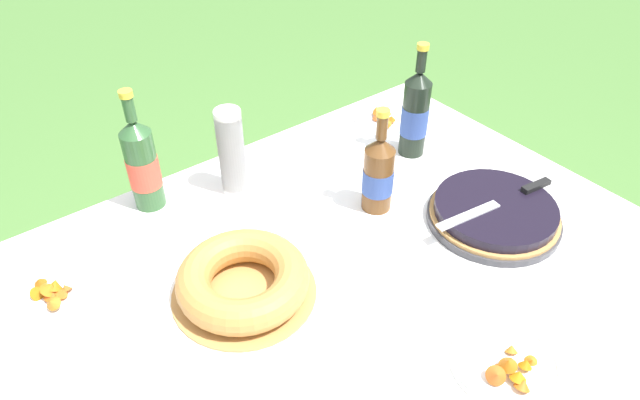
# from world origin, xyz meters

# --- Properties ---
(garden_table) EXTENTS (1.54, 1.24, 0.77)m
(garden_table) POSITION_xyz_m (0.00, 0.00, 0.71)
(garden_table) COLOR brown
(garden_table) RESTS_ON ground_plane
(tablecloth) EXTENTS (1.55, 1.25, 0.10)m
(tablecloth) POSITION_xyz_m (0.00, 0.00, 0.76)
(tablecloth) COLOR white
(tablecloth) RESTS_ON garden_table
(berry_tart) EXTENTS (0.35, 0.35, 0.06)m
(berry_tart) POSITION_xyz_m (0.41, -0.08, 0.81)
(berry_tart) COLOR #38383D
(berry_tart) RESTS_ON tablecloth
(serving_knife) EXTENTS (0.37, 0.07, 0.01)m
(serving_knife) POSITION_xyz_m (0.44, -0.09, 0.84)
(serving_knife) COLOR silver
(serving_knife) RESTS_ON berry_tart
(bundt_cake) EXTENTS (0.33, 0.33, 0.09)m
(bundt_cake) POSITION_xyz_m (-0.24, 0.10, 0.82)
(bundt_cake) COLOR #B78447
(bundt_cake) RESTS_ON tablecloth
(cup_stack) EXTENTS (0.07, 0.07, 0.25)m
(cup_stack) POSITION_xyz_m (-0.05, 0.45, 0.90)
(cup_stack) COLOR white
(cup_stack) RESTS_ON tablecloth
(cider_bottle_green) EXTENTS (0.08, 0.08, 0.34)m
(cider_bottle_green) POSITION_xyz_m (-0.27, 0.54, 0.91)
(cider_bottle_green) COLOR #2D562D
(cider_bottle_green) RESTS_ON tablecloth
(cider_bottle_amber) EXTENTS (0.08, 0.08, 0.30)m
(cider_bottle_amber) POSITION_xyz_m (0.21, 0.15, 0.89)
(cider_bottle_amber) COLOR brown
(cider_bottle_amber) RESTS_ON tablecloth
(juice_bottle_red) EXTENTS (0.08, 0.08, 0.35)m
(juice_bottle_red) POSITION_xyz_m (0.47, 0.29, 0.91)
(juice_bottle_red) COLOR black
(juice_bottle_red) RESTS_ON tablecloth
(snack_plate_near) EXTENTS (0.24, 0.24, 0.06)m
(snack_plate_near) POSITION_xyz_m (-0.59, 0.35, 0.79)
(snack_plate_near) COLOR white
(snack_plate_near) RESTS_ON tablecloth
(snack_plate_left) EXTENTS (0.19, 0.19, 0.05)m
(snack_plate_left) POSITION_xyz_m (0.52, 0.46, 0.79)
(snack_plate_left) COLOR white
(snack_plate_left) RESTS_ON tablecloth
(snack_plate_right) EXTENTS (0.22, 0.22, 0.06)m
(snack_plate_right) POSITION_xyz_m (0.07, -0.39, 0.79)
(snack_plate_right) COLOR white
(snack_plate_right) RESTS_ON tablecloth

